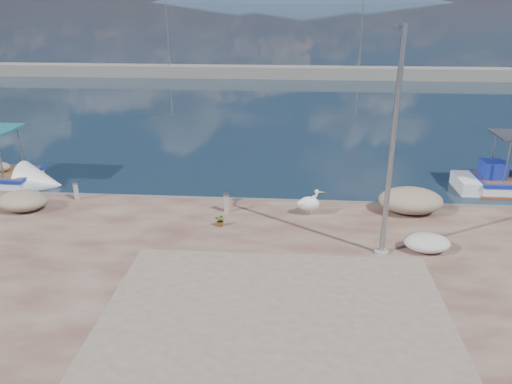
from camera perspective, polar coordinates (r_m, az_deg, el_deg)
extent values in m
plane|color=#162635|center=(15.94, -1.04, -9.41)|extent=(1400.00, 1400.00, 0.00)
cube|color=gray|center=(13.11, 2.20, -14.43)|extent=(9.00, 7.00, 0.01)
cube|color=gray|center=(54.15, 2.95, 13.51)|extent=(120.00, 2.20, 1.20)
cylinder|color=gray|center=(55.38, -10.06, 16.95)|extent=(0.16, 0.16, 7.00)
cylinder|color=gray|center=(54.17, 11.89, 16.73)|extent=(0.16, 0.16, 7.00)
cube|color=navy|center=(24.55, 25.47, 2.32)|extent=(0.99, 0.99, 0.76)
cylinder|color=tan|center=(18.82, 5.87, -2.27)|extent=(0.03, 0.03, 0.25)
cylinder|color=tan|center=(18.85, 6.24, -2.24)|extent=(0.03, 0.03, 0.25)
ellipsoid|color=silver|center=(18.71, 6.09, -1.34)|extent=(0.86, 0.65, 0.54)
cylinder|color=silver|center=(18.67, 6.82, -0.52)|extent=(0.20, 0.14, 0.46)
sphere|color=silver|center=(18.61, 6.95, 0.06)|extent=(0.15, 0.15, 0.15)
cone|color=tan|center=(18.67, 7.48, -0.01)|extent=(0.38, 0.17, 0.11)
cylinder|color=gray|center=(15.30, 15.30, 4.86)|extent=(0.16, 0.16, 7.00)
cylinder|color=gray|center=(16.59, 14.13, -6.61)|extent=(0.44, 0.44, 0.10)
cube|color=gray|center=(15.37, 16.13, 17.61)|extent=(0.35, 0.18, 0.12)
cylinder|color=gray|center=(18.93, -3.40, -1.28)|extent=(0.18, 0.18, 0.72)
cylinder|color=gray|center=(18.80, -3.43, -0.27)|extent=(0.25, 0.25, 0.06)
cylinder|color=gray|center=(21.31, -19.88, 0.11)|extent=(0.19, 0.19, 0.73)
cylinder|color=gray|center=(21.19, -20.00, 1.02)|extent=(0.25, 0.25, 0.06)
imported|color=#33722D|center=(17.84, -4.05, -3.24)|extent=(0.50, 0.46, 0.46)
ellipsoid|color=tan|center=(21.09, -25.10, -0.92)|extent=(1.87, 1.46, 0.73)
ellipsoid|color=silver|center=(17.06, 18.97, -5.51)|extent=(1.47, 1.10, 0.55)
ellipsoid|color=tan|center=(19.74, 17.25, -0.92)|extent=(2.40, 1.71, 0.94)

